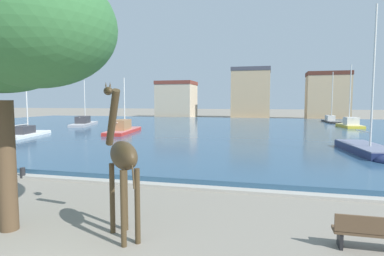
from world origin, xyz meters
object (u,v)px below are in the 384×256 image
Objects in this scene: mooring_bollard at (23,173)px; park_bench at (373,232)px; sailboat_black at (331,121)px; sailboat_yellow at (349,125)px; sailboat_grey at (85,124)px; shade_tree at (0,33)px; giraffe_statue at (122,158)px; sailboat_red at (125,130)px; sailboat_white at (28,134)px; sailboat_navy at (371,153)px.

mooring_bollard is 0.28× the size of park_bench.
sailboat_black reaches higher than mooring_bollard.
mooring_bollard is at bearing -123.81° from sailboat_yellow.
sailboat_grey is 1.30× the size of shade_tree.
giraffe_statue is 0.59× the size of shade_tree.
sailboat_red is 9.36m from sailboat_white.
mooring_bollard is at bearing -62.69° from sailboat_grey.
sailboat_navy is 5.35× the size of park_bench.
sailboat_red is 1.25× the size of shade_tree.
sailboat_red is 17.93× the size of mooring_bollard.
sailboat_grey is at bearing 124.21° from giraffe_statue.
sailboat_white is at bearing 130.42° from shade_tree.
shade_tree is at bearing -71.18° from sailboat_red.
sailboat_navy reaches higher than sailboat_yellow.
sailboat_red is 33.76m from sailboat_black.
sailboat_grey reaches higher than giraffe_statue.
sailboat_white is (-32.94, -18.83, -0.10)m from sailboat_yellow.
sailboat_red is 4.98× the size of park_bench.
sailboat_grey is 18.62× the size of mooring_bollard.
sailboat_yellow reaches higher than sailboat_red.
sailboat_navy reaches higher than shade_tree.
sailboat_navy is 1.35× the size of shade_tree.
sailboat_navy is (31.55, -17.53, -0.07)m from sailboat_grey.
sailboat_grey is 30.17m from mooring_bollard.
giraffe_statue is 0.44× the size of sailboat_navy.
sailboat_yellow is 23.15m from sailboat_navy.
sailboat_red is at bearing -137.27° from sailboat_black.
sailboat_navy is at bearing -29.06° from sailboat_grey.
sailboat_navy is at bearing -7.82° from sailboat_white.
sailboat_black is 0.86× the size of sailboat_navy.
sailboat_white is (-19.10, 18.10, -1.71)m from giraffe_statue.
sailboat_yellow is 37.94m from sailboat_white.
park_bench is at bearing -52.13° from sailboat_red.
sailboat_yellow is at bearing 29.76° from sailboat_white.
sailboat_white is (-7.64, -5.41, -0.10)m from sailboat_red.
park_bench is at bearing 5.82° from giraffe_statue.
sailboat_yellow is 41.43m from shade_tree.
sailboat_black is 50.00m from shade_tree.
sailboat_grey is 41.65m from park_bench.
sailboat_yellow reaches higher than park_bench.
shade_tree reaches higher than giraffe_statue.
shade_tree is 3.97× the size of park_bench.
mooring_bollard is at bearing 129.58° from shade_tree.
sailboat_red is 25.81m from shade_tree.
sailboat_navy is (29.15, -4.00, 0.00)m from sailboat_white.
sailboat_yellow is 37.06m from park_bench.
sailboat_red is (-11.46, 23.51, -1.61)m from giraffe_statue.
giraffe_statue is 0.50× the size of sailboat_yellow.
sailboat_yellow is 1.09× the size of sailboat_white.
sailboat_black reaches higher than sailboat_white.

